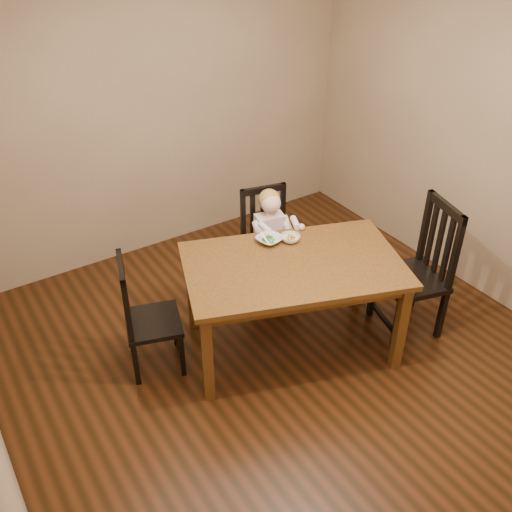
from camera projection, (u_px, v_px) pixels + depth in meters
room at (282, 201)px, 3.72m from camera, size 4.01×4.01×2.71m
dining_table at (293, 273)px, 4.17m from camera, size 1.80×1.42×0.79m
chair_child at (268, 245)px, 4.91m from camera, size 0.50×0.48×0.97m
chair_left at (146, 318)px, 4.12m from camera, size 0.50×0.51×0.95m
chair_right at (418, 271)px, 4.47m from camera, size 0.57×0.59×1.12m
toddler at (270, 234)px, 4.80m from camera, size 0.39×0.45×0.54m
bowl_peas at (269, 240)px, 4.34m from camera, size 0.23×0.23×0.05m
bowl_veg at (290, 238)px, 4.36m from camera, size 0.19×0.19×0.05m
fork at (265, 239)px, 4.31m from camera, size 0.03×0.13×0.05m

